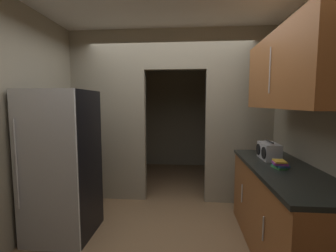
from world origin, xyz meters
name	(u,v)px	position (x,y,z in m)	size (l,w,h in m)	color
ground	(162,243)	(0.00, 0.00, 0.00)	(20.00, 20.00, 0.00)	brown
kitchen_overhead_slab	(164,4)	(0.00, 0.36, 2.74)	(3.57, 6.41, 0.06)	silver
kitchen_partition	(168,111)	(-0.03, 1.20, 1.45)	(3.17, 0.12, 2.71)	gray
adjoining_room_shell	(175,113)	(0.00, 2.78, 1.35)	(3.17, 2.27, 2.71)	gray
refrigerator	(62,164)	(-1.19, 0.09, 0.86)	(0.70, 0.72, 1.73)	black
lower_cabinet_run	(282,211)	(1.26, -0.09, 0.46)	(0.65, 1.82, 0.93)	brown
upper_cabinet_counterside	(289,70)	(1.26, -0.09, 1.90)	(0.36, 1.63, 0.74)	brown
boombox	(269,151)	(1.23, 0.28, 1.02)	(0.19, 0.34, 0.22)	#B2B2B7
book_stack	(280,164)	(1.21, -0.11, 0.97)	(0.15, 0.16, 0.08)	#388C47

